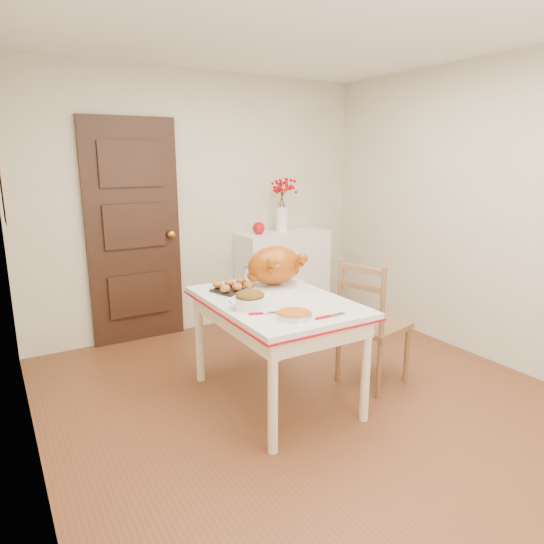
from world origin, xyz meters
TOP-DOWN VIEW (x-y plane):
  - floor at (0.00, 0.00)m, footprint 3.50×4.00m
  - ceiling at (0.00, 0.00)m, footprint 3.50×4.00m
  - wall_back at (0.00, 2.00)m, footprint 3.50×0.00m
  - wall_left at (-1.75, 0.00)m, footprint 0.00×4.00m
  - wall_right at (1.75, 0.00)m, footprint 0.00×4.00m
  - door_back at (-0.70, 1.97)m, footprint 0.85×0.06m
  - photo_board at (-1.73, 1.20)m, footprint 0.03×0.35m
  - sideboard at (0.80, 1.78)m, footprint 0.94×0.42m
  - kitchen_table at (-0.20, 0.28)m, footprint 0.87×1.26m
  - chair_oak at (0.58, 0.13)m, footprint 0.52×0.52m
  - berry_vase at (0.79, 1.78)m, footprint 0.28×0.28m
  - apple at (0.51, 1.78)m, footprint 0.12×0.12m
  - turkey_platter at (-0.05, 0.54)m, footprint 0.59×0.53m
  - pumpkin_pie at (-0.30, -0.11)m, footprint 0.22×0.22m
  - stuffing_dish at (-0.44, 0.20)m, footprint 0.33×0.29m
  - rolls_tray at (-0.36, 0.62)m, footprint 0.33×0.29m
  - pie_server at (-0.11, -0.22)m, footprint 0.22×0.07m
  - carving_knife at (-0.40, 0.03)m, footprint 0.26×0.14m
  - drinking_glass at (-0.16, 0.75)m, footprint 0.07×0.07m
  - shaker_pair at (0.05, 0.75)m, footprint 0.10×0.04m

SIDE VIEW (x-z plane):
  - floor at x=0.00m, z-range 0.00..0.00m
  - kitchen_table at x=-0.20m, z-range 0.00..0.76m
  - sideboard at x=0.80m, z-range 0.00..0.94m
  - chair_oak at x=0.58m, z-range 0.00..0.98m
  - pie_server at x=-0.11m, z-range 0.76..0.77m
  - carving_knife at x=-0.40m, z-range 0.76..0.77m
  - pumpkin_pie at x=-0.30m, z-range 0.76..0.80m
  - rolls_tray at x=-0.36m, z-range 0.76..0.83m
  - shaker_pair at x=0.05m, z-range 0.76..0.85m
  - stuffing_dish at x=-0.44m, z-range 0.76..0.87m
  - drinking_glass at x=-0.16m, z-range 0.76..0.88m
  - turkey_platter at x=-0.05m, z-range 0.76..1.06m
  - apple at x=0.51m, z-range 0.94..1.07m
  - door_back at x=-0.70m, z-range 0.00..2.06m
  - berry_vase at x=0.79m, z-range 0.94..1.48m
  - wall_back at x=0.00m, z-range 0.00..2.50m
  - wall_left at x=-1.75m, z-range 0.00..2.50m
  - wall_right at x=1.75m, z-range 0.00..2.50m
  - photo_board at x=-1.73m, z-range 1.27..1.73m
  - ceiling at x=0.00m, z-range 2.50..2.50m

